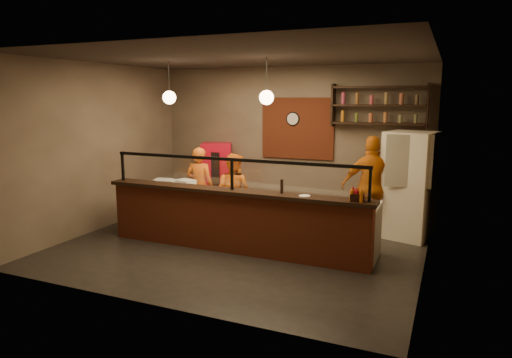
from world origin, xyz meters
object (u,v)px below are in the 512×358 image
at_px(wall_clock, 293,119).
at_px(pizza_dough, 230,191).
at_px(cook_left, 200,186).
at_px(red_cooler, 217,177).
at_px(cook_mid, 234,193).
at_px(fridge, 409,185).
at_px(condiment_caddy, 357,197).
at_px(pepper_mill, 282,186).
at_px(cook_right, 372,187).

distance_m(wall_clock, pizza_dough, 2.56).
distance_m(cook_left, red_cooler, 1.24).
xyz_separation_m(cook_mid, pizza_dough, (0.21, -0.58, 0.15)).
xyz_separation_m(cook_left, fridge, (3.94, 0.76, 0.19)).
xyz_separation_m(fridge, pizza_dough, (-2.90, -1.46, -0.07)).
xyz_separation_m(fridge, condiment_caddy, (-0.55, -2.03, 0.14)).
distance_m(wall_clock, pepper_mill, 2.95).
distance_m(cook_mid, red_cooler, 1.72).
height_order(cook_left, red_cooler, cook_left).
xyz_separation_m(condiment_caddy, pepper_mill, (-1.20, 0.09, 0.05)).
relative_size(wall_clock, condiment_caddy, 1.45).
bearing_deg(fridge, cook_right, -146.22).
relative_size(wall_clock, cook_mid, 0.20).
relative_size(cook_right, pizza_dough, 3.96).
distance_m(cook_mid, condiment_caddy, 2.83).
bearing_deg(cook_right, cook_left, -0.24).
xyz_separation_m(cook_right, pepper_mill, (-1.13, -1.73, 0.23)).
distance_m(wall_clock, fridge, 2.85).
distance_m(wall_clock, condiment_caddy, 3.54).
relative_size(cook_mid, fridge, 0.77).
height_order(pizza_dough, pepper_mill, pepper_mill).
relative_size(pizza_dough, condiment_caddy, 2.29).
distance_m(cook_left, cook_right, 3.36).
bearing_deg(pepper_mill, cook_right, 56.82).
relative_size(cook_mid, condiment_caddy, 7.31).
bearing_deg(pepper_mill, pizza_dough, 157.47).
bearing_deg(cook_mid, pepper_mill, 153.77).
distance_m(cook_right, red_cooler, 3.64).
height_order(red_cooler, pizza_dough, red_cooler).
relative_size(cook_right, red_cooler, 1.21).
bearing_deg(pizza_dough, pepper_mill, -22.53).
height_order(cook_right, fridge, fridge).
bearing_deg(wall_clock, pepper_mill, -74.61).
xyz_separation_m(cook_mid, pepper_mill, (1.36, -1.05, 0.42)).
height_order(cook_left, condiment_caddy, cook_left).
bearing_deg(wall_clock, cook_mid, -110.48).
bearing_deg(cook_right, cook_mid, 5.52).
bearing_deg(pizza_dough, cook_right, 28.86).
xyz_separation_m(cook_mid, cook_right, (2.49, 0.68, 0.18)).
xyz_separation_m(pizza_dough, condiment_caddy, (2.35, -0.57, 0.21)).
xyz_separation_m(cook_mid, fridge, (3.12, 0.89, 0.22)).
height_order(cook_mid, pizza_dough, cook_mid).
bearing_deg(condiment_caddy, pepper_mill, 175.59).
relative_size(cook_left, fridge, 0.81).
relative_size(cook_right, pepper_mill, 8.39).
bearing_deg(red_cooler, pepper_mill, -69.03).
height_order(cook_right, condiment_caddy, cook_right).
bearing_deg(fridge, pizza_dough, -137.85).
bearing_deg(cook_left, pepper_mill, 147.20).
height_order(cook_left, pepper_mill, cook_left).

